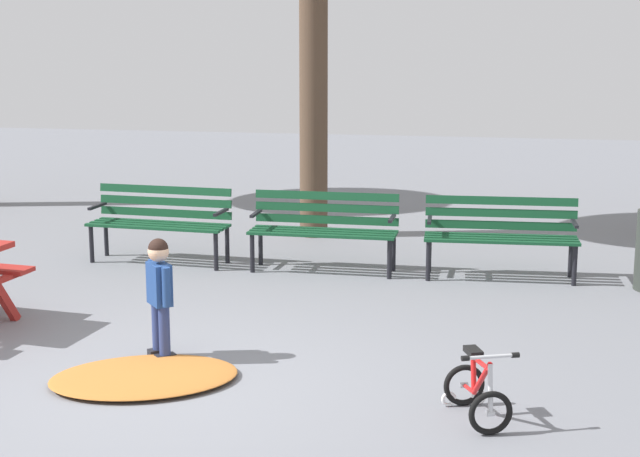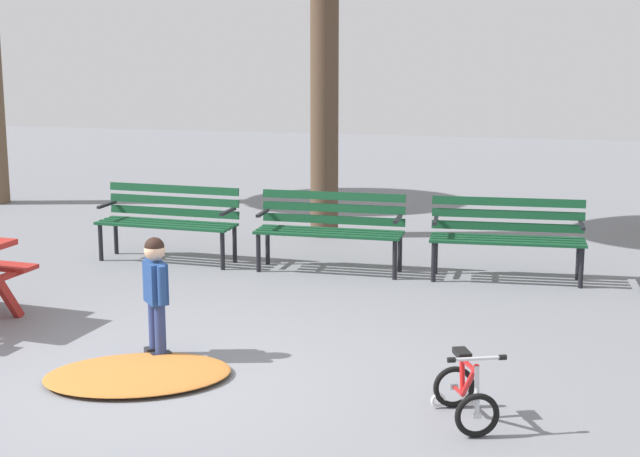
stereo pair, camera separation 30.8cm
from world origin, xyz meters
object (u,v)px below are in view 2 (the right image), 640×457
(kids_bicycle, at_px, (465,393))
(park_bench_right, at_px, (507,232))
(child_standing, at_px, (156,288))
(park_bench_far_left, at_px, (169,216))
(park_bench_left, at_px, (331,225))

(kids_bicycle, bearing_deg, park_bench_right, 88.66)
(park_bench_right, bearing_deg, child_standing, -129.14)
(kids_bicycle, bearing_deg, park_bench_far_left, 132.77)
(child_standing, xyz_separation_m, kids_bicycle, (2.52, -0.78, -0.37))
(park_bench_right, bearing_deg, park_bench_far_left, 179.93)
(park_bench_right, distance_m, kids_bicycle, 4.00)
(park_bench_far_left, distance_m, child_standing, 3.43)
(park_bench_far_left, xyz_separation_m, park_bench_right, (3.79, -0.00, 0.00))
(child_standing, bearing_deg, kids_bicycle, -17.09)
(kids_bicycle, bearing_deg, child_standing, 162.91)
(park_bench_far_left, bearing_deg, kids_bicycle, -47.23)
(park_bench_far_left, distance_m, park_bench_right, 3.79)
(park_bench_left, xyz_separation_m, park_bench_right, (1.89, 0.04, 0.00))
(park_bench_left, xyz_separation_m, kids_bicycle, (1.80, -3.95, -0.31))
(park_bench_far_left, distance_m, park_bench_left, 1.89)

